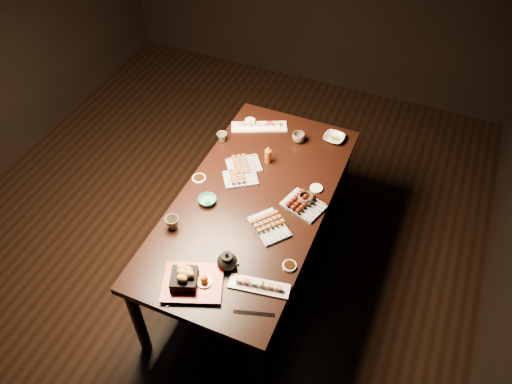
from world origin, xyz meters
TOP-DOWN VIEW (x-y plane):
  - ground at (0.00, 0.00)m, footprint 5.00×5.00m
  - dining_table at (0.42, 0.01)m, footprint 1.02×1.86m
  - sushi_platter_near at (0.70, -0.56)m, footprint 0.34×0.15m
  - sushi_platter_far at (0.18, 0.68)m, footprint 0.41×0.27m
  - yakitori_plate_center at (0.27, 0.15)m, footprint 0.26×0.25m
  - yakitori_plate_right at (0.60, -0.16)m, footprint 0.30×0.29m
  - yakitori_plate_left at (0.25, 0.27)m, footprint 0.27×0.26m
  - tsukune_plate at (0.73, 0.08)m, footprint 0.28×0.24m
  - edamame_bowl_green at (0.17, -0.12)m, footprint 0.14×0.14m
  - edamame_bowl_cream at (0.72, 0.76)m, footprint 0.15×0.15m
  - tempura_tray at (0.37, -0.69)m, footprint 0.39×0.35m
  - teacup_near_left at (0.07, -0.38)m, footprint 0.10×0.10m
  - teacup_mid_right at (0.73, 0.11)m, footprint 0.11×0.11m
  - teacup_far_left at (0.00, 0.45)m, footprint 0.09×0.09m
  - teacup_far_right at (0.50, 0.65)m, footprint 0.12×0.12m
  - teapot at (0.49, -0.50)m, footprint 0.15×0.15m
  - condiment_bottle at (0.38, 0.37)m, footprint 0.05×0.05m
  - sauce_dish_west at (0.03, 0.04)m, footprint 0.11×0.11m
  - sauce_dish_east at (0.76, 0.25)m, footprint 0.10×0.10m
  - sauce_dish_se at (0.81, -0.37)m, footprint 0.10×0.10m
  - sauce_dish_nw at (0.10, 0.72)m, footprint 0.10×0.10m
  - chopsticks_near at (0.36, -0.76)m, footprint 0.13×0.23m
  - chopsticks_se at (0.74, -0.72)m, footprint 0.21×0.08m

SIDE VIEW (x-z plane):
  - ground at x=0.00m, z-range 0.00..0.00m
  - dining_table at x=0.42m, z-range 0.00..0.75m
  - chopsticks_se at x=0.74m, z-range 0.75..0.76m
  - chopsticks_near at x=0.36m, z-range 0.75..0.76m
  - sauce_dish_nw at x=0.10m, z-range 0.75..0.76m
  - sauce_dish_se at x=0.81m, z-range 0.75..0.76m
  - sauce_dish_east at x=0.76m, z-range 0.75..0.76m
  - sauce_dish_west at x=0.03m, z-range 0.75..0.77m
  - edamame_bowl_cream at x=0.72m, z-range 0.75..0.78m
  - edamame_bowl_green at x=0.17m, z-range 0.75..0.79m
  - sushi_platter_near at x=0.70m, z-range 0.75..0.79m
  - sushi_platter_far at x=0.18m, z-range 0.75..0.80m
  - yakitori_plate_center at x=0.27m, z-range 0.75..0.80m
  - yakitori_plate_left at x=0.25m, z-range 0.75..0.81m
  - yakitori_plate_right at x=0.60m, z-range 0.75..0.81m
  - tsukune_plate at x=0.73m, z-range 0.75..0.81m
  - teacup_far_left at x=0.00m, z-range 0.75..0.82m
  - teacup_far_right at x=0.50m, z-range 0.75..0.82m
  - teacup_mid_right at x=0.73m, z-range 0.75..0.82m
  - teacup_near_left at x=0.07m, z-range 0.75..0.83m
  - teapot at x=0.49m, z-range 0.75..0.86m
  - tempura_tray at x=0.37m, z-range 0.75..0.87m
  - condiment_bottle at x=0.38m, z-range 0.75..0.89m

